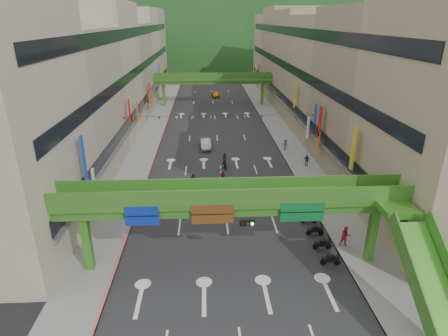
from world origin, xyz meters
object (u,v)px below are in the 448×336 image
at_px(scooter_rider_mid, 225,160).
at_px(car_yellow, 215,94).
at_px(overpass_near, 246,210).
at_px(car_silver, 206,144).
at_px(scooter_rider_near, 221,185).
at_px(pedestrian_red, 345,238).

xyz_separation_m(scooter_rider_mid, car_yellow, (0.17, 47.92, -0.39)).
xyz_separation_m(overpass_near, car_silver, (-2.84, 29.62, -4.50)).
bearing_deg(car_yellow, scooter_rider_mid, -97.58).
height_order(scooter_rider_mid, car_yellow, scooter_rider_mid).
bearing_deg(overpass_near, car_yellow, 90.18).
xyz_separation_m(scooter_rider_near, pedestrian_red, (10.09, -11.29, 0.02)).
distance_m(overpass_near, car_yellow, 69.36).
height_order(car_silver, car_yellow, car_yellow).
bearing_deg(car_silver, pedestrian_red, -69.94).
height_order(overpass_near, pedestrian_red, overpass_near).
bearing_deg(car_yellow, car_silver, -101.17).
bearing_deg(car_silver, scooter_rider_near, -87.50).
height_order(overpass_near, car_silver, overpass_near).
height_order(car_silver, pedestrian_red, pedestrian_red).
xyz_separation_m(scooter_rider_mid, pedestrian_red, (9.25, -18.67, -0.19)).
relative_size(scooter_rider_near, car_yellow, 0.47).
bearing_deg(car_yellow, pedestrian_red, -89.61).
bearing_deg(scooter_rider_near, pedestrian_red, -48.23).
xyz_separation_m(overpass_near, scooter_rider_near, (-1.22, 13.91, -4.32)).
xyz_separation_m(scooter_rider_mid, car_silver, (-2.45, 8.33, -0.39)).
bearing_deg(scooter_rider_mid, car_yellow, 89.79).
relative_size(overpass_near, car_yellow, 6.78).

